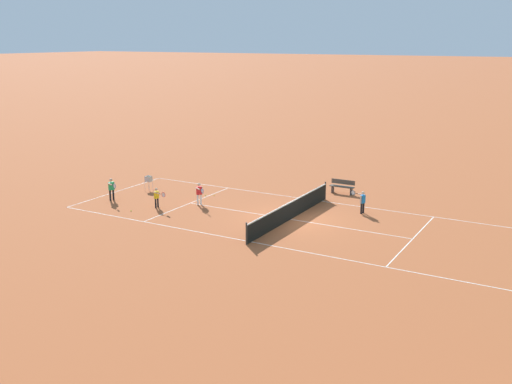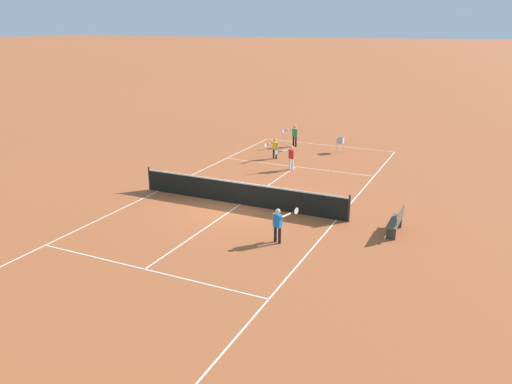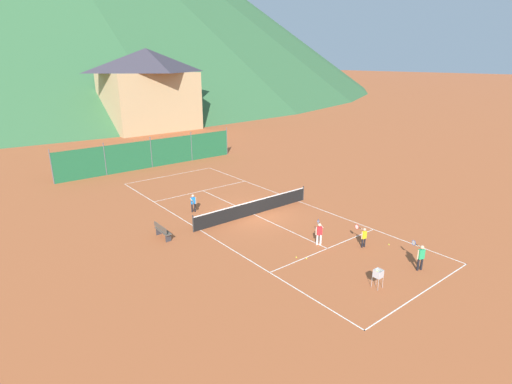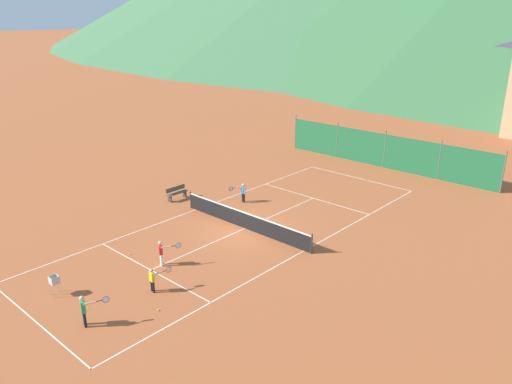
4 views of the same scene
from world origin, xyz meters
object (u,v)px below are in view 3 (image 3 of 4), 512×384
Objects in this scene: player_near_baseline at (421,255)px; player_far_service at (193,202)px; tennis_ball_by_net_left at (306,258)px; player_near_service at (363,236)px; alpine_chalet at (149,88)px; tennis_net at (254,207)px; ball_hopper at (378,274)px; tennis_ball_alley_left at (296,257)px; tennis_ball_alley_right at (389,244)px; player_far_baseline at (319,232)px; courtside_bench at (162,231)px.

player_near_baseline is 1.07× the size of player_far_service.
player_near_baseline is 5.48m from tennis_ball_by_net_left.
alpine_chalet is (7.75, 43.45, 5.16)m from player_near_service.
tennis_net is 10.31× the size of ball_hopper.
player_near_service is at bearing -66.09° from player_far_service.
player_near_service is 16.96× the size of tennis_ball_alley_left.
player_near_baseline reaches higher than player_near_service.
player_far_service is 18.55× the size of tennis_ball_alley_right.
player_far_baseline is (0.03, -5.72, 0.24)m from tennis_net.
player_far_service is 18.55× the size of tennis_ball_alley_left.
player_near_service is 1.64m from tennis_ball_alley_right.
ball_hopper is at bearing -82.32° from tennis_ball_by_net_left.
player_far_service is 9.02m from tennis_ball_alley_left.
player_far_baseline reaches higher than ball_hopper.
courtside_bench is (-8.09, 11.05, -0.31)m from player_near_baseline.
tennis_ball_by_net_left is (-1.77, -0.80, -0.70)m from player_far_baseline.
tennis_net is at bearing -104.65° from alpine_chalet.
player_near_baseline is 2.97m from ball_hopper.
tennis_ball_alley_right is 0.07× the size of ball_hopper.
tennis_ball_alley_left is (0.84, -8.96, -0.68)m from player_far_service.
alpine_chalet is at bearing 75.35° from tennis_net.
player_near_baseline reaches higher than tennis_ball_by_net_left.
player_far_baseline is 19.11× the size of tennis_ball_by_net_left.
tennis_ball_by_net_left is 0.04× the size of courtside_bench.
player_far_baseline is at bearing 139.56° from tennis_ball_alley_right.
alpine_chalet is at bearing 80.68° from player_near_baseline.
courtside_bench is at bearing 137.33° from tennis_ball_alley_right.
tennis_ball_alley_left is at bearing 129.72° from player_near_baseline.
player_far_service reaches higher than tennis_ball_alley_left.
player_far_baseline reaches higher than tennis_ball_alley_left.
tennis_ball_alley_left is at bearing -105.23° from alpine_chalet.
player_far_service is 12.53m from tennis_ball_alley_right.
player_far_baseline is 5.26m from player_near_baseline.
ball_hopper is (1.68, -13.24, -0.05)m from player_far_service.
player_near_baseline reaches higher than ball_hopper.
tennis_ball_alley_right is at bearing -19.91° from tennis_ball_by_net_left.
tennis_ball_alley_right is at bearing -70.16° from tennis_net.
player_near_baseline is at bearing -80.73° from tennis_net.
player_near_service is (-0.08, 3.26, -0.10)m from player_near_baseline.
tennis_net is 0.71× the size of alpine_chalet.
tennis_net reaches higher than ball_hopper.
player_far_service is at bearing 108.87° from player_far_baseline.
player_far_service is at bearing 113.91° from player_near_service.
alpine_chalet reaches higher than tennis_net.
player_far_baseline is 9.05m from player_far_service.
courtside_bench is 39.35m from alpine_chalet.
player_far_baseline is 0.84× the size of courtside_bench.
ball_hopper is at bearing -104.91° from player_far_baseline.
player_near_baseline is 19.83× the size of tennis_ball_alley_right.
ball_hopper is (-1.25, -4.68, -0.07)m from player_far_baseline.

